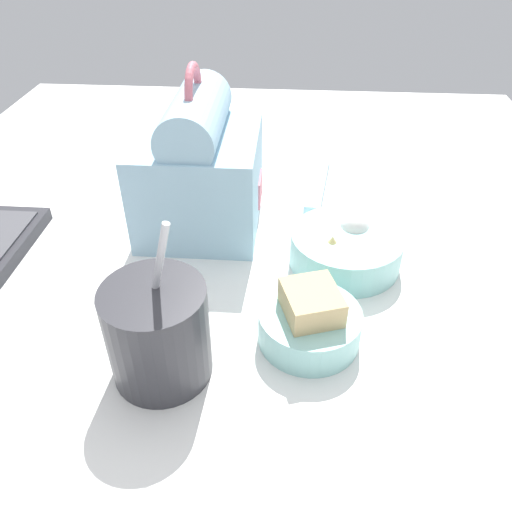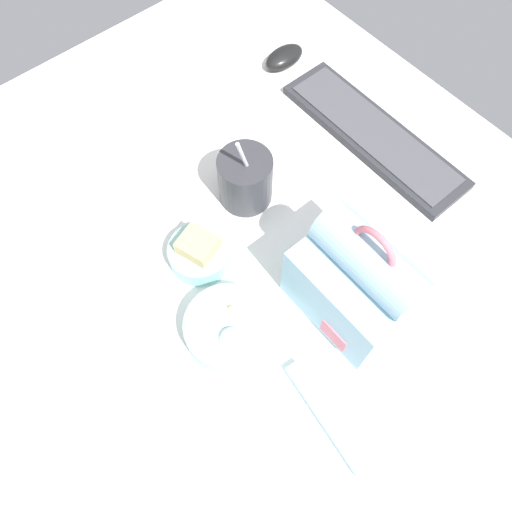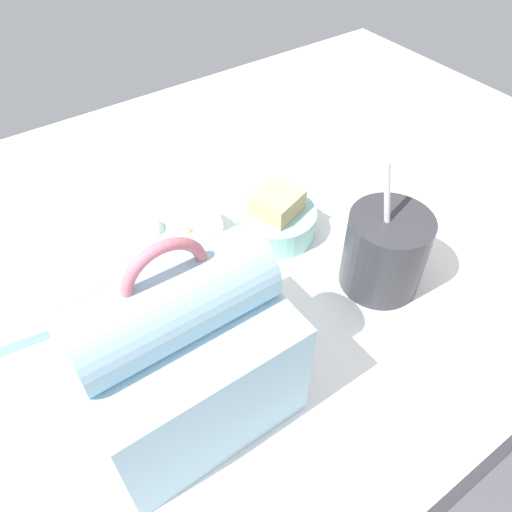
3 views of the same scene
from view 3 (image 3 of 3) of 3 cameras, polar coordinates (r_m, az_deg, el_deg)
desk_surface at (r=61.49cm, az=-0.03°, el=-6.15°), size 140.00×110.00×2.00cm
lunch_bag at (r=47.23cm, az=-8.68°, el=-10.66°), size 18.46×16.12×22.21cm
soup_cup at (r=61.27cm, az=14.53°, el=0.63°), size 9.82×9.82×17.24cm
bento_bowl_sandwich at (r=67.85cm, az=2.34°, el=4.25°), size 10.79×10.79×6.74cm
bento_bowl_snacks at (r=65.86cm, az=-9.73°, el=1.81°), size 13.97×13.97×6.00cm
chopstick_case at (r=62.65cm, az=-24.46°, el=-8.05°), size 18.35×4.75×1.60cm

